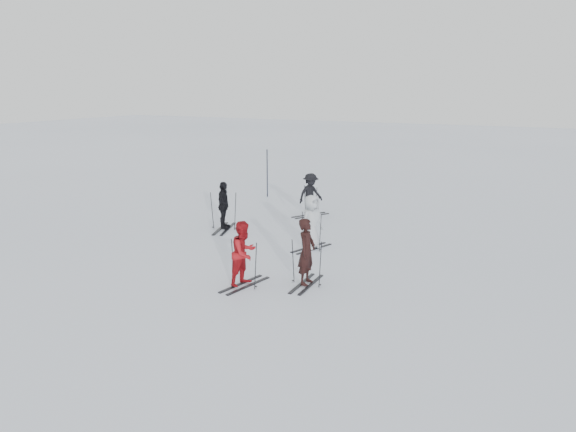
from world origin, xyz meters
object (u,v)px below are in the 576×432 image
at_px(skier_near_dark, 307,253).
at_px(skier_uphill_far, 311,195).
at_px(skier_uphill_left, 224,206).
at_px(skier_grey, 312,223).
at_px(skier_red, 244,254).
at_px(piste_marker, 267,173).

distance_m(skier_near_dark, skier_uphill_far, 7.73).
bearing_deg(skier_uphill_left, skier_near_dark, -145.28).
distance_m(skier_near_dark, skier_grey, 3.23).
distance_m(skier_red, skier_grey, 3.75).
relative_size(skier_grey, skier_uphill_far, 1.02).
relative_size(skier_uphill_left, piste_marker, 0.77).
xyz_separation_m(skier_red, skier_uphill_left, (-3.66, 4.50, 0.01)).
distance_m(skier_grey, piste_marker, 8.43).
bearing_deg(piste_marker, skier_uphill_left, -75.02).
bearing_deg(skier_grey, skier_uphill_left, 95.57).
relative_size(skier_red, piste_marker, 0.76).
xyz_separation_m(skier_uphill_far, piste_marker, (-3.34, 2.50, 0.26)).
height_order(skier_red, skier_uphill_far, skier_red).
bearing_deg(skier_red, skier_grey, 7.14).
relative_size(skier_red, skier_uphill_far, 1.01).
xyz_separation_m(skier_grey, skier_uphill_far, (-1.96, 4.05, -0.02)).
bearing_deg(skier_grey, skier_near_dark, -139.99).
height_order(skier_grey, skier_uphill_far, skier_grey).
relative_size(skier_near_dark, skier_red, 1.03).
distance_m(skier_red, skier_uphill_left, 5.80).
height_order(skier_grey, skier_uphill_left, skier_grey).
relative_size(skier_red, skier_uphill_left, 0.99).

